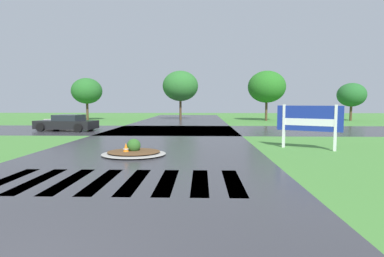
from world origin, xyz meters
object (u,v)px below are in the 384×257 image
at_px(median_island, 134,152).
at_px(traffic_cone, 126,150).
at_px(drainage_pipe_stack, 60,123).
at_px(estate_billboard, 309,120).
at_px(car_dark_suv, 67,123).

relative_size(median_island, traffic_cone, 4.82).
bearing_deg(traffic_cone, drainage_pipe_stack, 123.43).
distance_m(estate_billboard, drainage_pipe_stack, 20.43).
relative_size(estate_billboard, drainage_pipe_stack, 0.99).
xyz_separation_m(median_island, car_dark_suv, (-7.48, 10.70, 0.44)).
distance_m(estate_billboard, median_island, 8.03).
distance_m(car_dark_suv, traffic_cone, 13.15).
bearing_deg(car_dark_suv, estate_billboard, 157.50).
relative_size(estate_billboard, traffic_cone, 4.73).
bearing_deg(drainage_pipe_stack, car_dark_suv, -56.14).
relative_size(estate_billboard, car_dark_suv, 0.55).
distance_m(median_island, car_dark_suv, 13.07).
relative_size(car_dark_suv, traffic_cone, 8.55).
bearing_deg(drainage_pipe_stack, estate_billboard, -33.97).
bearing_deg(car_dark_suv, traffic_cone, 130.97).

